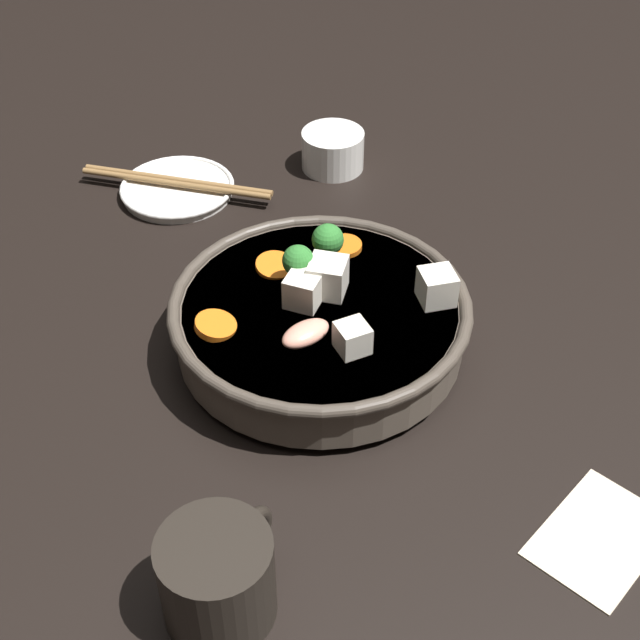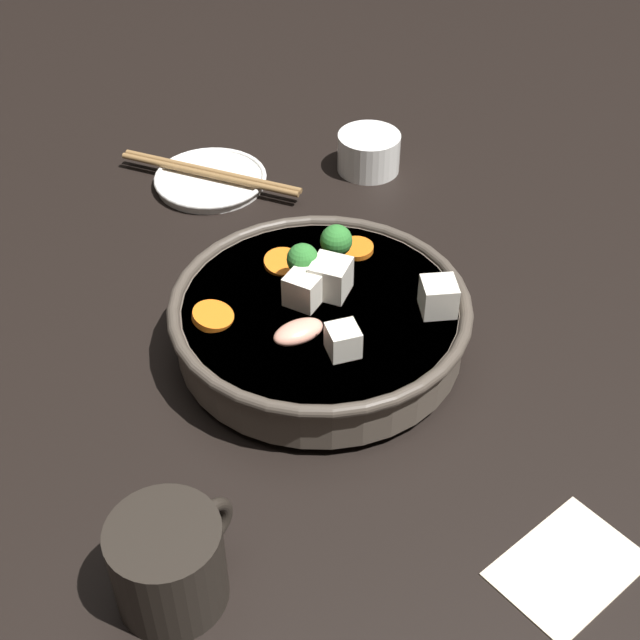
% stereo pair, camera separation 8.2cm
% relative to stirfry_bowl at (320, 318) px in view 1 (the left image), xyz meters
% --- Properties ---
extents(ground_plane, '(3.00, 3.00, 0.00)m').
position_rel_stirfry_bowl_xyz_m(ground_plane, '(-0.00, 0.00, -0.04)').
color(ground_plane, black).
extents(stirfry_bowl, '(0.28, 0.28, 0.10)m').
position_rel_stirfry_bowl_xyz_m(stirfry_bowl, '(0.00, 0.00, 0.00)').
color(stirfry_bowl, '#51473D').
rests_on(stirfry_bowl, ground_plane).
extents(side_saucer, '(0.13, 0.13, 0.01)m').
position_rel_stirfry_bowl_xyz_m(side_saucer, '(0.13, 0.29, -0.03)').
color(side_saucer, white).
rests_on(side_saucer, ground_plane).
extents(tea_cup, '(0.08, 0.08, 0.05)m').
position_rel_stirfry_bowl_xyz_m(tea_cup, '(0.28, 0.17, -0.02)').
color(tea_cup, white).
rests_on(tea_cup, ground_plane).
extents(dark_mug, '(0.10, 0.08, 0.08)m').
position_rel_stirfry_bowl_xyz_m(dark_mug, '(-0.27, -0.09, -0.00)').
color(dark_mug, black).
rests_on(dark_mug, ground_plane).
extents(napkin, '(0.12, 0.09, 0.00)m').
position_rel_stirfry_bowl_xyz_m(napkin, '(-0.06, -0.30, -0.04)').
color(napkin, beige).
rests_on(napkin, ground_plane).
extents(chopsticks_pair, '(0.09, 0.22, 0.01)m').
position_rel_stirfry_bowl_xyz_m(chopsticks_pair, '(0.13, 0.29, -0.02)').
color(chopsticks_pair, olive).
rests_on(chopsticks_pair, side_saucer).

